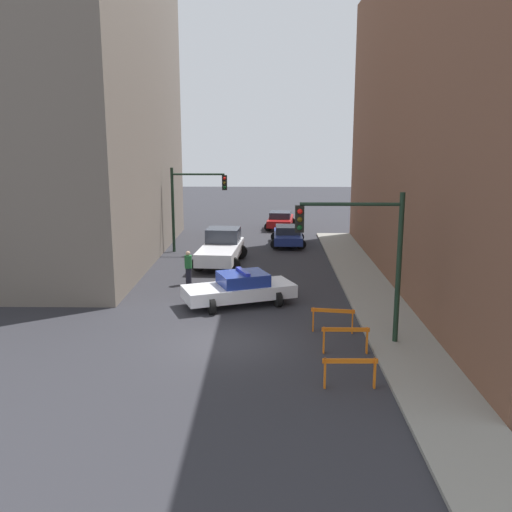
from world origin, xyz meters
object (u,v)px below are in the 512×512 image
at_px(parked_car_mid, 280,220).
at_px(pedestrian_crossing, 188,267).
at_px(parked_car_near, 288,235).
at_px(police_car, 240,288).
at_px(barrier_back, 333,316).
at_px(barrier_front, 350,368).
at_px(barrier_mid, 345,336).
at_px(white_truck, 221,248).
at_px(traffic_light_near, 365,245).
at_px(traffic_light_far, 190,197).

height_order(parked_car_mid, pedestrian_crossing, pedestrian_crossing).
bearing_deg(parked_car_near, parked_car_mid, 93.62).
distance_m(police_car, barrier_back, 4.95).
distance_m(barrier_front, barrier_mid, 2.69).
bearing_deg(police_car, barrier_front, -177.77).
height_order(police_car, pedestrian_crossing, pedestrian_crossing).
xyz_separation_m(white_truck, barrier_mid, (5.23, -13.36, -0.29)).
distance_m(traffic_light_near, traffic_light_far, 17.68).
bearing_deg(pedestrian_crossing, traffic_light_far, -3.86).
relative_size(parked_car_near, barrier_mid, 2.70).
relative_size(white_truck, parked_car_near, 1.28).
distance_m(traffic_light_far, white_truck, 4.61).
relative_size(pedestrian_crossing, barrier_front, 1.04).
height_order(traffic_light_near, traffic_light_far, traffic_light_near).
bearing_deg(traffic_light_near, white_truck, 115.31).
bearing_deg(parked_car_near, barrier_front, -86.45).
xyz_separation_m(parked_car_near, barrier_back, (1.09, -16.81, -0.06)).
bearing_deg(pedestrian_crossing, barrier_front, -161.78).
bearing_deg(barrier_back, parked_car_mid, 93.47).
xyz_separation_m(parked_car_near, barrier_front, (1.06, -21.56, -0.06)).
distance_m(police_car, barrier_front, 8.89).
xyz_separation_m(parked_car_mid, barrier_back, (1.44, -23.68, -0.06)).
distance_m(traffic_light_near, parked_car_near, 18.35).
bearing_deg(white_truck, barrier_mid, -64.21).
bearing_deg(traffic_light_far, parked_car_mid, 57.94).
relative_size(traffic_light_near, barrier_front, 3.25).
bearing_deg(barrier_back, police_car, 136.71).
distance_m(traffic_light_far, barrier_mid, 18.37).
bearing_deg(barrier_front, parked_car_near, 92.80).
distance_m(traffic_light_near, police_car, 7.01).
bearing_deg(traffic_light_far, pedestrian_crossing, -83.55).
relative_size(police_car, parked_car_near, 1.17).
relative_size(parked_car_near, parked_car_mid, 0.97).
xyz_separation_m(police_car, parked_car_near, (2.51, 13.42, -0.05)).
xyz_separation_m(pedestrian_crossing, barrier_front, (6.24, -11.48, -0.24)).
relative_size(white_truck, barrier_mid, 3.46).
bearing_deg(parked_car_near, barrier_mid, -85.36).
relative_size(parked_car_mid, barrier_back, 2.79).
xyz_separation_m(white_truck, pedestrian_crossing, (-1.24, -4.56, -0.04)).
bearing_deg(barrier_back, white_truck, 114.05).
height_order(parked_car_near, barrier_front, parked_car_near).
bearing_deg(traffic_light_near, parked_car_near, 96.22).
xyz_separation_m(pedestrian_crossing, barrier_back, (6.28, -6.73, -0.24)).
bearing_deg(barrier_back, traffic_light_near, -54.16).
xyz_separation_m(traffic_light_near, parked_car_near, (-1.97, 18.02, -2.86)).
distance_m(police_car, barrier_mid, 6.65).
height_order(traffic_light_near, barrier_front, traffic_light_near).
bearing_deg(barrier_mid, parked_car_near, 93.89).
xyz_separation_m(white_truck, parked_car_near, (3.95, 5.51, -0.23)).
bearing_deg(pedestrian_crossing, parked_car_near, -37.53).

